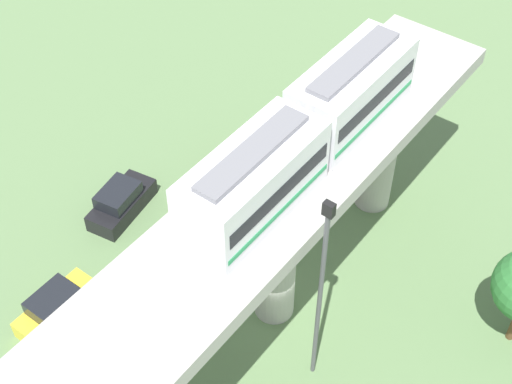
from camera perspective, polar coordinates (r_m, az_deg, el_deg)
The scene contains 7 objects.
ground_plane at distance 37.00m, azimuth 1.37°, elevation -8.80°, with size 120.00×120.00×0.00m, color #5B7A4C.
viaduct at distance 32.09m, azimuth 1.56°, elevation -2.29°, with size 5.20×28.00×8.42m.
train at distance 30.60m, azimuth 3.74°, elevation 4.38°, with size 2.64×13.55×3.24m.
parked_car_yellow at distance 37.30m, azimuth -14.80°, elevation -8.48°, with size 1.82×4.21×1.76m.
parked_car_red at distance 42.57m, azimuth -1.15°, elevation 2.08°, with size 2.53×4.46×1.76m.
parked_car_black at distance 41.15m, azimuth -10.19°, elevation -0.75°, with size 2.48×4.44×1.76m.
signal_post at distance 30.22m, azimuth 4.92°, elevation -7.36°, with size 0.44×0.28×11.02m.
Camera 1 is at (-12.28, 17.60, 30.14)m, focal length 52.82 mm.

